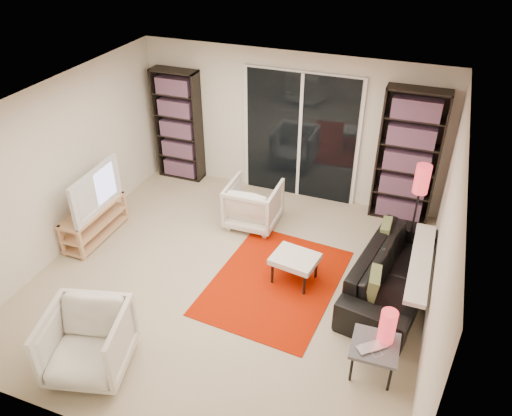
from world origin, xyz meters
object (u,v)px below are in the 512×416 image
at_px(bookshelf_left, 178,126).
at_px(sofa, 395,273).
at_px(floor_lamp, 420,188).
at_px(bookshelf_right, 408,157).
at_px(armchair_front, 87,343).
at_px(armchair_back, 253,204).
at_px(ottoman, 295,260).
at_px(tv_stand, 95,222).
at_px(side_table, 375,348).

xyz_separation_m(bookshelf_left, sofa, (4.01, -1.82, -0.67)).
bearing_deg(sofa, floor_lamp, 3.22).
bearing_deg(bookshelf_left, bookshelf_right, -0.00).
distance_m(bookshelf_left, armchair_front, 4.41).
bearing_deg(armchair_front, bookshelf_left, 90.20).
bearing_deg(bookshelf_right, bookshelf_left, 180.00).
xyz_separation_m(bookshelf_left, armchair_back, (1.77, -1.00, -0.62)).
bearing_deg(ottoman, floor_lamp, 38.13).
xyz_separation_m(tv_stand, floor_lamp, (4.41, 1.14, 0.86)).
distance_m(bookshelf_left, side_table, 5.14).
xyz_separation_m(bookshelf_left, floor_lamp, (4.11, -1.01, 0.14)).
height_order(sofa, ottoman, sofa).
xyz_separation_m(armchair_front, floor_lamp, (2.98, 3.22, 0.73)).
bearing_deg(armchair_front, floor_lamp, 32.45).
bearing_deg(bookshelf_left, sofa, -24.41).
distance_m(bookshelf_right, side_table, 3.28).
height_order(bookshelf_right, side_table, bookshelf_right).
distance_m(bookshelf_right, armchair_front, 5.07).
height_order(armchair_back, ottoman, armchair_back).
distance_m(sofa, armchair_back, 2.39).
relative_size(tv_stand, ottoman, 1.83).
height_order(bookshelf_left, armchair_back, bookshelf_left).
bearing_deg(side_table, floor_lamp, 86.51).
bearing_deg(tv_stand, ottoman, 1.51).
bearing_deg(sofa, bookshelf_right, 14.85).
bearing_deg(bookshelf_left, ottoman, -36.91).
height_order(bookshelf_right, sofa, bookshelf_right).
xyz_separation_m(sofa, armchair_back, (-2.25, 0.82, 0.05)).
bearing_deg(sofa, armchair_back, 79.56).
relative_size(bookshelf_left, armchair_front, 2.30).
relative_size(tv_stand, sofa, 0.55).
bearing_deg(side_table, bookshelf_left, 141.16).
bearing_deg(armchair_back, side_table, 134.37).
bearing_deg(sofa, ottoman, 110.82).
xyz_separation_m(bookshelf_right, tv_stand, (-4.16, -2.15, -0.79)).
height_order(sofa, armchair_back, armchair_back).
xyz_separation_m(bookshelf_left, tv_stand, (-0.31, -2.15, -0.71)).
xyz_separation_m(bookshelf_left, side_table, (3.97, -3.20, -0.62)).
bearing_deg(armchair_back, tv_stand, 28.40).
height_order(armchair_back, floor_lamp, floor_lamp).
distance_m(sofa, armchair_front, 3.76).
bearing_deg(armchair_back, sofa, 159.17).
xyz_separation_m(bookshelf_left, ottoman, (2.76, -2.07, -0.63)).
relative_size(sofa, floor_lamp, 1.45).
xyz_separation_m(bookshelf_right, side_table, (0.12, -3.20, -0.69)).
bearing_deg(armchair_front, side_table, 5.09).
height_order(armchair_front, floor_lamp, floor_lamp).
xyz_separation_m(tv_stand, side_table, (4.28, -1.05, 0.09)).
xyz_separation_m(tv_stand, armchair_front, (1.43, -2.07, 0.12)).
bearing_deg(ottoman, bookshelf_right, 62.12).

